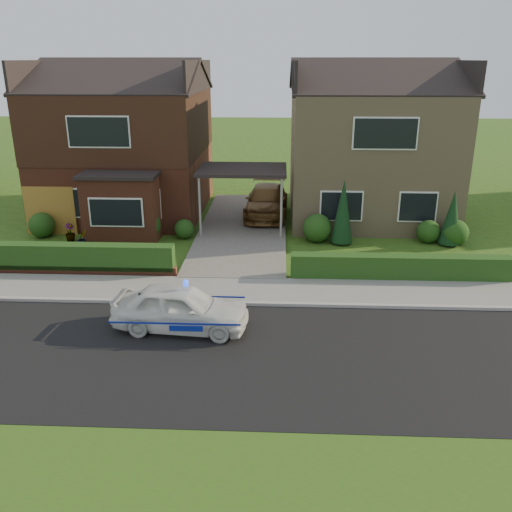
{
  "coord_description": "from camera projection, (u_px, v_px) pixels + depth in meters",
  "views": [
    {
      "loc": [
        1.63,
        -12.18,
        7.22
      ],
      "look_at": [
        0.92,
        3.5,
        1.48
      ],
      "focal_mm": 38.0,
      "sensor_mm": 36.0,
      "label": 1
    }
  ],
  "objects": [
    {
      "name": "driveway",
      "position": [
        243.0,
        228.0,
        24.28
      ],
      "size": [
        3.8,
        12.0,
        0.12
      ],
      "primitive_type": "cube",
      "color": "#666059",
      "rests_on": "ground"
    },
    {
      "name": "sidewalk",
      "position": [
        229.0,
        290.0,
        17.81
      ],
      "size": [
        60.0,
        2.0,
        0.1
      ],
      "primitive_type": "cube",
      "color": "slate",
      "rests_on": "ground"
    },
    {
      "name": "kerb",
      "position": [
        226.0,
        303.0,
        16.82
      ],
      "size": [
        60.0,
        0.16,
        0.12
      ],
      "primitive_type": "cube",
      "color": "#9E9993",
      "rests_on": "ground"
    },
    {
      "name": "house_left",
      "position": [
        126.0,
        134.0,
        25.95
      ],
      "size": [
        7.5,
        9.53,
        7.25
      ],
      "color": "brown",
      "rests_on": "ground"
    },
    {
      "name": "police_car",
      "position": [
        181.0,
        308.0,
        15.14
      ],
      "size": [
        3.51,
        3.94,
        1.46
      ],
      "rotation": [
        0.0,
        0.0,
        1.48
      ],
      "color": "silver",
      "rests_on": "ground"
    },
    {
      "name": "shrub_left_far",
      "position": [
        42.0,
        225.0,
        23.06
      ],
      "size": [
        1.08,
        1.08,
        1.08
      ],
      "primitive_type": "sphere",
      "color": "#143C13",
      "rests_on": "ground"
    },
    {
      "name": "house_right",
      "position": [
        369.0,
        138.0,
        25.6
      ],
      "size": [
        7.5,
        8.06,
        7.25
      ],
      "color": "tan",
      "rests_on": "ground"
    },
    {
      "name": "driveway_car",
      "position": [
        266.0,
        201.0,
        25.83
      ],
      "size": [
        2.1,
        4.8,
        1.37
      ],
      "primitive_type": "imported",
      "rotation": [
        0.0,
        0.0,
        -0.04
      ],
      "color": "brown",
      "rests_on": "driveway"
    },
    {
      "name": "shrub_right_mid",
      "position": [
        428.0,
        232.0,
        22.4
      ],
      "size": [
        0.96,
        0.96,
        0.96
      ],
      "primitive_type": "sphere",
      "color": "#143C13",
      "rests_on": "ground"
    },
    {
      "name": "road",
      "position": [
        214.0,
        356.0,
        13.98
      ],
      "size": [
        60.0,
        6.0,
        0.02
      ],
      "primitive_type": "cube",
      "color": "black",
      "rests_on": "ground"
    },
    {
      "name": "dwarf_wall",
      "position": [
        69.0,
        270.0,
        19.13
      ],
      "size": [
        7.7,
        0.25,
        0.36
      ],
      "primitive_type": "cube",
      "color": "brown",
      "rests_on": "ground"
    },
    {
      "name": "carport_link",
      "position": [
        242.0,
        171.0,
        23.34
      ],
      "size": [
        3.8,
        3.0,
        2.77
      ],
      "color": "black",
      "rests_on": "ground"
    },
    {
      "name": "shrub_right_near",
      "position": [
        317.0,
        228.0,
        22.45
      ],
      "size": [
        1.2,
        1.2,
        1.2
      ],
      "primitive_type": "sphere",
      "color": "#143C13",
      "rests_on": "ground"
    },
    {
      "name": "potted_plant_b",
      "position": [
        82.0,
        239.0,
        21.8
      ],
      "size": [
        0.53,
        0.52,
        0.75
      ],
      "primitive_type": "imported",
      "rotation": [
        0.0,
        0.0,
        0.91
      ],
      "color": "gray",
      "rests_on": "ground"
    },
    {
      "name": "grass_verge",
      "position": [
        180.0,
        506.0,
        9.29
      ],
      "size": [
        60.0,
        4.0,
        0.01
      ],
      "primitive_type": "cube",
      "color": "#285015",
      "rests_on": "ground"
    },
    {
      "name": "hedge_right",
      "position": [
        399.0,
        280.0,
        18.75
      ],
      "size": [
        7.5,
        0.55,
        0.8
      ],
      "primitive_type": "cube",
      "color": "#143C13",
      "rests_on": "ground"
    },
    {
      "name": "garage_door",
      "position": [
        50.0,
        211.0,
        23.31
      ],
      "size": [
        2.2,
        0.1,
        2.1
      ],
      "primitive_type": "cube",
      "color": "brown",
      "rests_on": "ground"
    },
    {
      "name": "potted_plant_a",
      "position": [
        122.0,
        232.0,
        22.48
      ],
      "size": [
        0.52,
        0.45,
        0.83
      ],
      "primitive_type": "imported",
      "rotation": [
        0.0,
        0.0,
        0.41
      ],
      "color": "gray",
      "rests_on": "ground"
    },
    {
      "name": "hedge_left",
      "position": [
        71.0,
        273.0,
        19.33
      ],
      "size": [
        7.5,
        0.55,
        0.9
      ],
      "primitive_type": "cube",
      "color": "#143C13",
      "rests_on": "ground"
    },
    {
      "name": "shrub_right_far",
      "position": [
        455.0,
        233.0,
        22.05
      ],
      "size": [
        1.08,
        1.08,
        1.08
      ],
      "primitive_type": "sphere",
      "color": "#143C13",
      "rests_on": "ground"
    },
    {
      "name": "potted_plant_c",
      "position": [
        70.0,
        233.0,
        22.59
      ],
      "size": [
        0.58,
        0.58,
        0.74
      ],
      "primitive_type": "imported",
      "rotation": [
        0.0,
        0.0,
        0.99
      ],
      "color": "gray",
      "rests_on": "ground"
    },
    {
      "name": "conifer_a",
      "position": [
        343.0,
        213.0,
        21.98
      ],
      "size": [
        0.9,
        0.9,
        2.6
      ],
      "primitive_type": "cone",
      "color": "black",
      "rests_on": "ground"
    },
    {
      "name": "shrub_left_mid",
      "position": [
        145.0,
        225.0,
        22.64
      ],
      "size": [
        1.32,
        1.32,
        1.32
      ],
      "primitive_type": "sphere",
      "color": "#143C13",
      "rests_on": "ground"
    },
    {
      "name": "conifer_b",
      "position": [
        452.0,
        219.0,
        21.87
      ],
      "size": [
        0.9,
        0.9,
        2.2
      ],
      "primitive_type": "cone",
      "color": "black",
      "rests_on": "ground"
    },
    {
      "name": "shrub_left_near",
      "position": [
        184.0,
        229.0,
        22.94
      ],
      "size": [
        0.84,
        0.84,
        0.84
      ],
      "primitive_type": "sphere",
      "color": "#143C13",
      "rests_on": "ground"
    },
    {
      "name": "ground",
      "position": [
        214.0,
        356.0,
        13.98
      ],
      "size": [
        120.0,
        120.0,
        0.0
      ],
      "primitive_type": "plane",
      "color": "#285015",
      "rests_on": "ground"
    }
  ]
}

